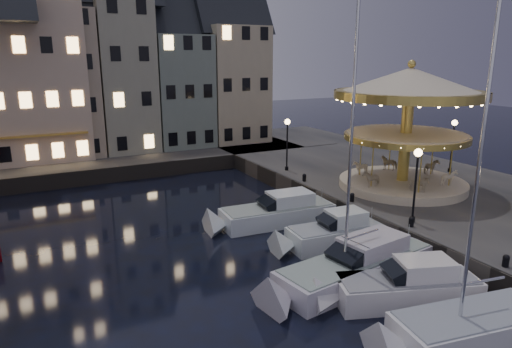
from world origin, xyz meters
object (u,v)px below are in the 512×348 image
streetlamp_d (453,138)px  motorboat_d (329,235)px  motorboat_a (459,331)px  motorboat_b (397,289)px  bollard_a (506,260)px  motorboat_c (351,268)px  bollard_b (411,221)px  streetlamp_b (416,175)px  bollard_c (352,197)px  carousel (408,105)px  bollard_d (304,177)px  motorboat_e (272,214)px  streetlamp_c (287,137)px

streetlamp_d → motorboat_d: 16.81m
motorboat_a → motorboat_b: 3.21m
bollard_a → motorboat_c: (-5.29, 3.97, -0.92)m
motorboat_d → bollard_b: bearing=-32.0°
streetlamp_d → motorboat_d: size_ratio=0.65×
streetlamp_b → bollard_c: streetlamp_b is taller
streetlamp_d → bollard_b: 14.27m
bollard_b → carousel: bearing=48.8°
streetlamp_d → bollard_a: (-11.90, -13.00, -2.41)m
streetlamp_d → bollard_c: streetlamp_d is taller
streetlamp_b → carousel: 7.76m
bollard_d → motorboat_d: (-3.74, -8.16, -0.97)m
motorboat_c → motorboat_e: motorboat_c is taller
streetlamp_b → carousel: (4.61, 5.44, 3.05)m
bollard_a → motorboat_e: size_ratio=0.07×
streetlamp_d → motorboat_b: size_ratio=0.59×
bollard_c → carousel: size_ratio=0.06×
motorboat_c → carousel: size_ratio=1.27×
motorboat_e → streetlamp_d: bearing=2.3°
bollard_b → motorboat_d: (-3.74, 2.34, -0.97)m
streetlamp_b → streetlamp_d: same height
streetlamp_b → bollard_b: size_ratio=7.32×
streetlamp_c → motorboat_d: bearing=-110.4°
motorboat_a → motorboat_c: 5.64m
bollard_b → bollard_c: 5.00m
carousel → streetlamp_c: bearing=119.8°
motorboat_b → carousel: bearing=44.8°
streetlamp_c → streetlamp_d: bearing=-29.9°
streetlamp_d → motorboat_e: 17.09m
streetlamp_d → motorboat_c: (-17.19, -9.03, -3.34)m
motorboat_b → motorboat_c: bearing=102.4°
bollard_b → motorboat_a: size_ratio=0.05×
streetlamp_d → bollard_c: size_ratio=7.32×
streetlamp_c → motorboat_c: 16.94m
streetlamp_d → streetlamp_c: bearing=150.1°
streetlamp_b → bollard_d: size_ratio=7.32×
bollard_c → bollard_a: bearing=-90.0°
streetlamp_b → motorboat_d: bearing=157.0°
bollard_b → motorboat_b: bearing=-140.4°
motorboat_d → streetlamp_d: bearing=18.3°
bollard_c → motorboat_e: motorboat_e is taller
bollard_d → carousel: carousel is taller
motorboat_b → motorboat_d: (1.01, 6.28, -0.00)m
carousel → bollard_c: bearing=-169.7°
motorboat_e → bollard_b: bearing=-54.7°
bollard_c → motorboat_a: size_ratio=0.05×
streetlamp_d → bollard_d: (-11.90, 3.00, -2.41)m
streetlamp_b → bollard_b: bearing=-140.2°
motorboat_b → carousel: 15.43m
streetlamp_d → motorboat_e: bearing=-177.7°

